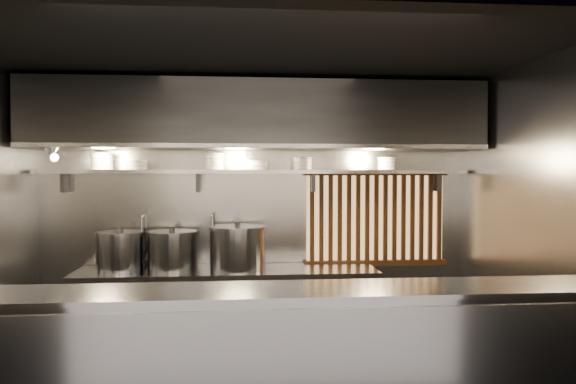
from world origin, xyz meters
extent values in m
plane|color=black|center=(0.00, 0.00, 2.80)|extent=(4.50, 4.50, 0.00)
plane|color=gray|center=(0.00, 1.50, 1.40)|extent=(4.50, 0.00, 4.50)
plane|color=gray|center=(2.25, 0.00, 1.40)|extent=(0.00, 3.00, 3.00)
cube|color=#99999E|center=(0.00, -0.95, 0.55)|extent=(4.50, 0.50, 1.10)
cube|color=#99999E|center=(0.00, -0.95, 1.11)|extent=(4.50, 0.56, 0.03)
cube|color=#99999E|center=(-0.30, 1.13, 0.45)|extent=(3.00, 0.70, 0.90)
cube|color=#99999E|center=(0.00, 1.32, 1.88)|extent=(4.40, 0.34, 0.04)
cube|color=#2D2D30|center=(0.00, 1.10, 2.42)|extent=(4.40, 0.80, 0.65)
cube|color=#99999E|center=(0.00, 0.70, 2.12)|extent=(4.40, 0.03, 0.04)
cube|color=#E6AD67|center=(1.30, 1.48, 1.38)|extent=(1.50, 0.02, 0.92)
cube|color=brown|center=(1.30, 1.43, 1.87)|extent=(1.56, 0.06, 0.06)
cube|color=brown|center=(1.30, 1.43, 0.89)|extent=(1.56, 0.06, 0.06)
cube|color=brown|center=(0.60, 1.43, 1.38)|extent=(0.04, 0.04, 0.92)
cube|color=brown|center=(0.70, 1.43, 1.38)|extent=(0.04, 0.04, 0.92)
cube|color=brown|center=(0.80, 1.43, 1.38)|extent=(0.04, 0.04, 0.92)
cube|color=brown|center=(0.90, 1.43, 1.38)|extent=(0.04, 0.04, 0.92)
cube|color=brown|center=(1.00, 1.43, 1.38)|extent=(0.04, 0.04, 0.92)
cube|color=brown|center=(1.10, 1.43, 1.38)|extent=(0.04, 0.04, 0.92)
cube|color=brown|center=(1.20, 1.43, 1.38)|extent=(0.04, 0.04, 0.92)
cube|color=brown|center=(1.30, 1.43, 1.38)|extent=(0.04, 0.04, 0.92)
cube|color=brown|center=(1.40, 1.43, 1.38)|extent=(0.04, 0.04, 0.92)
cube|color=brown|center=(1.50, 1.43, 1.38)|extent=(0.04, 0.04, 0.92)
cube|color=brown|center=(1.60, 1.43, 1.38)|extent=(0.04, 0.04, 0.92)
cube|color=brown|center=(1.70, 1.43, 1.38)|extent=(0.04, 0.04, 0.92)
cube|color=brown|center=(1.80, 1.43, 1.38)|extent=(0.04, 0.04, 0.92)
cube|color=brown|center=(1.90, 1.43, 1.38)|extent=(0.04, 0.04, 0.92)
cube|color=brown|center=(2.00, 1.43, 1.38)|extent=(0.04, 0.04, 0.92)
cylinder|color=silver|center=(-1.15, 1.45, 1.19)|extent=(0.03, 0.03, 0.48)
sphere|color=silver|center=(-1.15, 1.45, 1.43)|extent=(0.04, 0.04, 0.04)
cylinder|color=silver|center=(-1.15, 1.32, 1.43)|extent=(0.03, 0.26, 0.03)
sphere|color=silver|center=(-1.15, 1.19, 1.43)|extent=(0.04, 0.04, 0.04)
cylinder|color=silver|center=(-1.15, 1.19, 1.36)|extent=(0.03, 0.03, 0.14)
cylinder|color=silver|center=(-0.45, 1.45, 1.19)|extent=(0.03, 0.03, 0.48)
sphere|color=silver|center=(-0.45, 1.45, 1.43)|extent=(0.04, 0.04, 0.04)
cylinder|color=silver|center=(-0.45, 1.32, 1.43)|extent=(0.03, 0.26, 0.03)
sphere|color=silver|center=(-0.45, 1.19, 1.43)|extent=(0.04, 0.04, 0.04)
cylinder|color=silver|center=(-0.45, 1.19, 1.36)|extent=(0.03, 0.03, 0.14)
cone|color=#99999E|center=(-1.90, 0.85, 2.07)|extent=(0.25, 0.27, 0.20)
sphere|color=#FFE0B2|center=(-1.87, 0.83, 2.01)|extent=(0.07, 0.07, 0.07)
cylinder|color=#2D2D30|center=(-1.90, 0.95, 2.15)|extent=(0.02, 0.22, 0.02)
cylinder|color=#2D2D30|center=(-0.10, 1.20, 2.04)|extent=(0.01, 0.01, 0.12)
sphere|color=#FFE0B2|center=(-0.10, 1.20, 1.96)|extent=(0.09, 0.09, 0.09)
cylinder|color=#99999E|center=(-1.36, 1.15, 1.08)|extent=(0.59, 0.59, 0.36)
cylinder|color=#99999E|center=(-1.36, 1.15, 1.27)|extent=(0.63, 0.63, 0.03)
cylinder|color=#2D2D30|center=(-1.36, 1.15, 1.31)|extent=(0.06, 0.06, 0.04)
cylinder|color=#99999E|center=(-0.85, 1.16, 1.08)|extent=(0.64, 0.64, 0.36)
cylinder|color=#99999E|center=(-0.85, 1.16, 1.27)|extent=(0.67, 0.67, 0.03)
cylinder|color=#2D2D30|center=(-0.85, 1.16, 1.31)|extent=(0.06, 0.06, 0.04)
cylinder|color=#99999E|center=(-0.19, 1.11, 1.10)|extent=(0.69, 0.69, 0.41)
cylinder|color=#99999E|center=(-0.19, 1.11, 1.32)|extent=(0.73, 0.73, 0.03)
cylinder|color=#2D2D30|center=(-0.19, 1.11, 1.36)|extent=(0.06, 0.06, 0.04)
cylinder|color=white|center=(-1.56, 1.32, 1.92)|extent=(0.22, 0.22, 0.03)
cylinder|color=white|center=(-1.56, 1.32, 1.96)|extent=(0.22, 0.22, 0.03)
cylinder|color=white|center=(-1.56, 1.32, 2.00)|extent=(0.22, 0.22, 0.03)
cylinder|color=white|center=(-1.56, 1.32, 2.03)|extent=(0.22, 0.22, 0.03)
cylinder|color=white|center=(-1.56, 1.32, 2.06)|extent=(0.23, 0.23, 0.01)
cylinder|color=white|center=(-1.21, 1.32, 1.92)|extent=(0.21, 0.21, 0.03)
cylinder|color=white|center=(-1.21, 1.32, 1.96)|extent=(0.21, 0.21, 0.03)
cylinder|color=white|center=(-1.21, 1.32, 1.99)|extent=(0.23, 0.23, 0.01)
cylinder|color=white|center=(-0.43, 1.32, 1.92)|extent=(0.19, 0.19, 0.03)
cylinder|color=white|center=(-0.43, 1.32, 1.96)|extent=(0.19, 0.19, 0.03)
cylinder|color=white|center=(-0.43, 1.32, 2.00)|extent=(0.19, 0.19, 0.03)
cylinder|color=white|center=(-0.43, 1.32, 2.03)|extent=(0.19, 0.19, 0.03)
cylinder|color=white|center=(-0.43, 1.32, 2.06)|extent=(0.20, 0.20, 0.01)
cylinder|color=white|center=(0.03, 1.32, 1.92)|extent=(0.21, 0.21, 0.03)
cylinder|color=white|center=(0.03, 1.32, 1.96)|extent=(0.21, 0.21, 0.03)
cylinder|color=white|center=(0.03, 1.32, 1.99)|extent=(0.22, 0.22, 0.01)
cylinder|color=white|center=(0.49, 1.32, 1.92)|extent=(0.19, 0.19, 0.03)
cylinder|color=white|center=(0.49, 1.32, 1.96)|extent=(0.19, 0.19, 0.03)
cylinder|color=white|center=(0.49, 1.32, 2.00)|extent=(0.19, 0.19, 0.03)
cylinder|color=white|center=(0.49, 1.32, 2.02)|extent=(0.20, 0.20, 0.01)
cylinder|color=white|center=(1.38, 1.32, 1.92)|extent=(0.18, 0.18, 0.03)
cylinder|color=white|center=(1.38, 1.32, 1.96)|extent=(0.18, 0.18, 0.03)
cylinder|color=white|center=(1.38, 1.32, 2.00)|extent=(0.18, 0.18, 0.03)
cylinder|color=white|center=(1.38, 1.32, 2.02)|extent=(0.20, 0.20, 0.01)
camera|label=1|loc=(-0.21, -4.50, 1.87)|focal=35.00mm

